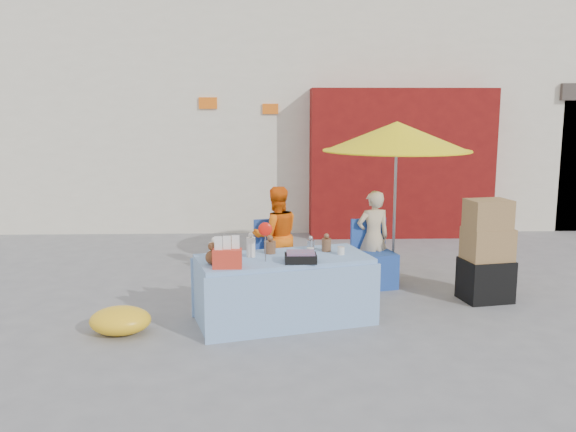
{
  "coord_description": "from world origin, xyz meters",
  "views": [
    {
      "loc": [
        -0.15,
        -6.47,
        2.24
      ],
      "look_at": [
        0.08,
        0.6,
        1.0
      ],
      "focal_mm": 38.0,
      "sensor_mm": 36.0,
      "label": 1
    }
  ],
  "objects_px": {
    "vendor_beige": "(373,237)",
    "chair_left": "(276,268)",
    "umbrella": "(397,137)",
    "box_stack": "(487,254)",
    "market_table": "(283,288)",
    "chair_right": "(374,267)",
    "vendor_orange": "(276,236)"
  },
  "relations": [
    {
      "from": "chair_left",
      "to": "vendor_orange",
      "type": "distance_m",
      "value": 0.41
    },
    {
      "from": "umbrella",
      "to": "box_stack",
      "type": "bearing_deg",
      "value": -45.06
    },
    {
      "from": "chair_left",
      "to": "chair_right",
      "type": "relative_size",
      "value": 1.0
    },
    {
      "from": "vendor_beige",
      "to": "box_stack",
      "type": "height_order",
      "value": "vendor_beige"
    },
    {
      "from": "market_table",
      "to": "chair_left",
      "type": "bearing_deg",
      "value": 76.85
    },
    {
      "from": "vendor_beige",
      "to": "box_stack",
      "type": "xyz_separation_m",
      "value": [
        1.21,
        -0.77,
        -0.05
      ]
    },
    {
      "from": "vendor_orange",
      "to": "box_stack",
      "type": "xyz_separation_m",
      "value": [
        2.46,
        -0.77,
        -0.08
      ]
    },
    {
      "from": "market_table",
      "to": "box_stack",
      "type": "height_order",
      "value": "box_stack"
    },
    {
      "from": "chair_left",
      "to": "vendor_orange",
      "type": "relative_size",
      "value": 0.66
    },
    {
      "from": "chair_left",
      "to": "vendor_orange",
      "type": "xyz_separation_m",
      "value": [
        0.0,
        0.13,
        0.38
      ]
    },
    {
      "from": "vendor_orange",
      "to": "vendor_beige",
      "type": "height_order",
      "value": "vendor_orange"
    },
    {
      "from": "market_table",
      "to": "vendor_beige",
      "type": "relative_size",
      "value": 1.65
    },
    {
      "from": "market_table",
      "to": "vendor_orange",
      "type": "relative_size",
      "value": 1.57
    },
    {
      "from": "market_table",
      "to": "vendor_orange",
      "type": "height_order",
      "value": "vendor_orange"
    },
    {
      "from": "umbrella",
      "to": "vendor_beige",
      "type": "bearing_deg",
      "value": -153.43
    },
    {
      "from": "vendor_orange",
      "to": "box_stack",
      "type": "distance_m",
      "value": 2.58
    },
    {
      "from": "umbrella",
      "to": "chair_left",
      "type": "bearing_deg",
      "value": -169.62
    },
    {
      "from": "market_table",
      "to": "vendor_beige",
      "type": "bearing_deg",
      "value": 33.94
    },
    {
      "from": "chair_right",
      "to": "box_stack",
      "type": "relative_size",
      "value": 0.7
    },
    {
      "from": "vendor_beige",
      "to": "umbrella",
      "type": "bearing_deg",
      "value": -167.56
    },
    {
      "from": "vendor_orange",
      "to": "umbrella",
      "type": "height_order",
      "value": "umbrella"
    },
    {
      "from": "market_table",
      "to": "box_stack",
      "type": "relative_size",
      "value": 1.65
    },
    {
      "from": "chair_right",
      "to": "vendor_beige",
      "type": "relative_size",
      "value": 0.7
    },
    {
      "from": "market_table",
      "to": "box_stack",
      "type": "xyz_separation_m",
      "value": [
        2.41,
        0.64,
        0.2
      ]
    },
    {
      "from": "vendor_beige",
      "to": "chair_left",
      "type": "bearing_deg",
      "value": -8.0
    },
    {
      "from": "vendor_beige",
      "to": "box_stack",
      "type": "distance_m",
      "value": 1.44
    },
    {
      "from": "chair_right",
      "to": "vendor_orange",
      "type": "height_order",
      "value": "vendor_orange"
    },
    {
      "from": "market_table",
      "to": "chair_right",
      "type": "xyz_separation_m",
      "value": [
        1.2,
        1.27,
        -0.11
      ]
    },
    {
      "from": "chair_left",
      "to": "umbrella",
      "type": "relative_size",
      "value": 0.41
    },
    {
      "from": "umbrella",
      "to": "box_stack",
      "type": "height_order",
      "value": "umbrella"
    },
    {
      "from": "chair_right",
      "to": "chair_left",
      "type": "bearing_deg",
      "value": 165.87
    },
    {
      "from": "market_table",
      "to": "chair_right",
      "type": "distance_m",
      "value": 1.75
    }
  ]
}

